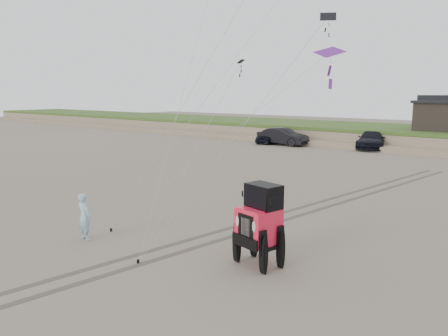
% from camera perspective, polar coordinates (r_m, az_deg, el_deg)
% --- Properties ---
extents(ground, '(160.00, 160.00, 0.00)m').
position_cam_1_polar(ground, '(15.50, -11.54, -10.40)').
color(ground, '#6B6054').
rests_on(ground, ground).
extents(dune_ridge, '(160.00, 14.25, 1.73)m').
position_cam_1_polar(dune_ridge, '(48.21, 25.30, 3.54)').
color(dune_ridge, '#7A6B54').
rests_on(dune_ridge, ground).
extents(truck_a, '(2.26, 4.53, 1.48)m').
position_cam_1_polar(truck_a, '(46.72, 6.06, 4.15)').
color(truck_a, black).
rests_on(truck_a, ground).
extents(truck_b, '(5.33, 1.92, 1.75)m').
position_cam_1_polar(truck_b, '(45.19, 7.68, 4.10)').
color(truck_b, black).
rests_on(truck_b, ground).
extents(truck_c, '(3.80, 6.35, 1.72)m').
position_cam_1_polar(truck_c, '(44.09, 18.76, 3.51)').
color(truck_c, black).
rests_on(truck_c, ground).
extents(jeep, '(3.44, 5.85, 2.04)m').
position_cam_1_polar(jeep, '(13.64, 4.54, -8.52)').
color(jeep, '#FF1F40').
rests_on(jeep, ground).
extents(man, '(0.63, 0.42, 1.73)m').
position_cam_1_polar(man, '(16.71, -17.77, -6.06)').
color(man, '#83AECA').
rests_on(man, ground).
extents(kite_flock, '(8.57, 7.52, 6.25)m').
position_cam_1_polar(kite_flock, '(20.62, 11.45, 19.76)').
color(kite_flock, '#D51A71').
rests_on(kite_flock, ground).
extents(stake_main, '(0.08, 0.08, 0.12)m').
position_cam_1_polar(stake_main, '(17.63, -14.54, -7.82)').
color(stake_main, black).
rests_on(stake_main, ground).
extents(stake_aux, '(0.08, 0.08, 0.12)m').
position_cam_1_polar(stake_aux, '(14.31, -11.17, -11.88)').
color(stake_aux, black).
rests_on(stake_aux, ground).
extents(tire_tracks, '(5.22, 29.74, 0.01)m').
position_cam_1_polar(tire_tracks, '(20.23, 10.13, -5.53)').
color(tire_tracks, '#4C443D').
rests_on(tire_tracks, ground).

